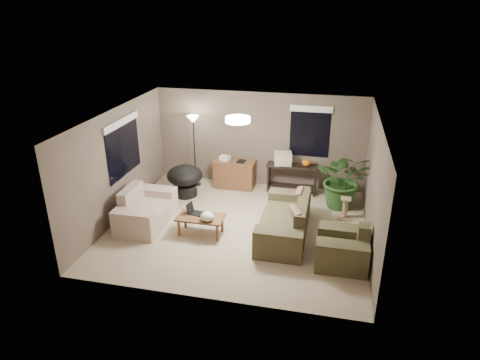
% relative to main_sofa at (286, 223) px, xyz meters
% --- Properties ---
extents(room_shell, '(5.50, 5.50, 5.50)m').
position_rel_main_sofa_xyz_m(room_shell, '(-1.07, 0.10, 0.96)').
color(room_shell, '#C3B191').
rests_on(room_shell, ground).
extents(main_sofa, '(0.95, 2.20, 0.85)m').
position_rel_main_sofa_xyz_m(main_sofa, '(0.00, 0.00, 0.00)').
color(main_sofa, '#49442C').
rests_on(main_sofa, ground).
extents(throw_pillows, '(0.40, 1.38, 0.47)m').
position_rel_main_sofa_xyz_m(throw_pillows, '(0.26, 0.00, 0.36)').
color(throw_pillows, '#8C7251').
rests_on(throw_pillows, main_sofa).
extents(loveseat, '(0.90, 1.60, 0.85)m').
position_rel_main_sofa_xyz_m(loveseat, '(-3.14, -0.17, 0.00)').
color(loveseat, beige).
rests_on(loveseat, ground).
extents(armchair, '(0.95, 1.00, 0.85)m').
position_rel_main_sofa_xyz_m(armchair, '(1.17, -0.80, 0.00)').
color(armchair, '#48452B').
rests_on(armchair, ground).
extents(coffee_table, '(1.00, 0.55, 0.42)m').
position_rel_main_sofa_xyz_m(coffee_table, '(-1.78, -0.36, 0.06)').
color(coffee_table, brown).
rests_on(coffee_table, ground).
extents(laptop, '(0.40, 0.27, 0.24)m').
position_rel_main_sofa_xyz_m(laptop, '(-1.95, -0.26, 0.19)').
color(laptop, black).
rests_on(laptop, coffee_table).
extents(plastic_bag, '(0.34, 0.32, 0.20)m').
position_rel_main_sofa_xyz_m(plastic_bag, '(-1.58, -0.51, 0.23)').
color(plastic_bag, white).
rests_on(plastic_bag, coffee_table).
extents(desk, '(1.10, 0.50, 0.75)m').
position_rel_main_sofa_xyz_m(desk, '(-1.66, 2.21, 0.08)').
color(desk, brown).
rests_on(desk, ground).
extents(desk_papers, '(0.70, 0.30, 0.12)m').
position_rel_main_sofa_xyz_m(desk_papers, '(-1.81, 2.20, 0.51)').
color(desk_papers, silver).
rests_on(desk_papers, desk).
extents(console_table, '(1.30, 0.40, 0.75)m').
position_rel_main_sofa_xyz_m(console_table, '(-0.14, 2.24, 0.14)').
color(console_table, black).
rests_on(console_table, ground).
extents(pumpkin, '(0.25, 0.25, 0.18)m').
position_rel_main_sofa_xyz_m(pumpkin, '(0.21, 2.24, 0.55)').
color(pumpkin, orange).
rests_on(pumpkin, console_table).
extents(cardboard_box, '(0.48, 0.40, 0.32)m').
position_rel_main_sofa_xyz_m(cardboard_box, '(-0.39, 2.24, 0.62)').
color(cardboard_box, beige).
rests_on(cardboard_box, console_table).
extents(papasan_chair, '(1.10, 1.10, 0.80)m').
position_rel_main_sofa_xyz_m(papasan_chair, '(-2.76, 1.44, 0.17)').
color(papasan_chair, black).
rests_on(papasan_chair, ground).
extents(floor_lamp, '(0.32, 0.32, 1.91)m').
position_rel_main_sofa_xyz_m(floor_lamp, '(-2.72, 2.15, 1.30)').
color(floor_lamp, black).
rests_on(floor_lamp, ground).
extents(ceiling_fixture, '(0.50, 0.50, 0.10)m').
position_rel_main_sofa_xyz_m(ceiling_fixture, '(-1.07, 0.10, 2.15)').
color(ceiling_fixture, white).
rests_on(ceiling_fixture, room_shell).
extents(houseplant, '(1.27, 1.42, 1.10)m').
position_rel_main_sofa_xyz_m(houseplant, '(1.15, 1.68, 0.26)').
color(houseplant, '#2D5923').
rests_on(houseplant, ground).
extents(cat_scratching_post, '(0.32, 0.32, 0.50)m').
position_rel_main_sofa_xyz_m(cat_scratching_post, '(1.22, 1.06, -0.08)').
color(cat_scratching_post, tan).
rests_on(cat_scratching_post, ground).
extents(window_left, '(0.05, 1.56, 1.33)m').
position_rel_main_sofa_xyz_m(window_left, '(-3.80, 0.40, 1.49)').
color(window_left, black).
rests_on(window_left, room_shell).
extents(window_back, '(1.06, 0.05, 1.33)m').
position_rel_main_sofa_xyz_m(window_back, '(0.23, 2.58, 1.49)').
color(window_back, black).
rests_on(window_back, room_shell).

